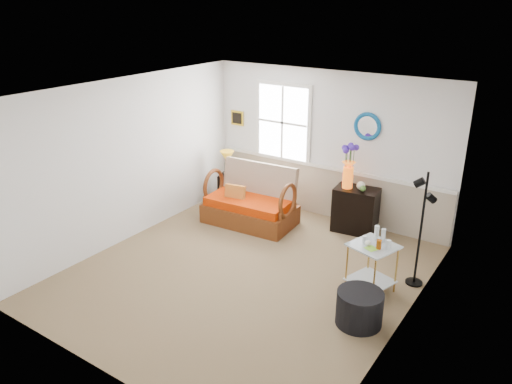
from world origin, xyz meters
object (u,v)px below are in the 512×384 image
Objects in this scene: cabinet at (355,210)px; ottoman at (359,308)px; loveseat at (250,196)px; lamp_stand at (228,189)px; side_table at (371,268)px; floor_lamp at (421,230)px.

ottoman is (1.10, -2.38, -0.16)m from cabinet.
loveseat is 1.81m from cabinet.
loveseat is at bearing -31.64° from lamp_stand.
cabinet is 1.11× the size of side_table.
ottoman is at bearing -71.87° from cabinet.
loveseat is at bearing -162.61° from cabinet.
cabinet is (1.65, 0.73, -0.12)m from loveseat.
side_table reaches higher than ottoman.
side_table reaches higher than lamp_stand.
loveseat reaches higher than ottoman.
lamp_stand is at bearing 144.31° from loveseat.
lamp_stand is 4.25m from ottoman.
floor_lamp is (1.38, -1.10, 0.44)m from cabinet.
cabinet reaches higher than lamp_stand.
loveseat is 2.73m from side_table.
side_table is at bearing -66.66° from cabinet.
loveseat is 2.74× the size of ottoman.
lamp_stand is 0.81× the size of side_table.
lamp_stand is 4.05m from floor_lamp.
side_table is at bearing -143.69° from floor_lamp.
loveseat is at bearing 149.01° from ottoman.
cabinet is (2.53, 0.19, 0.10)m from lamp_stand.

